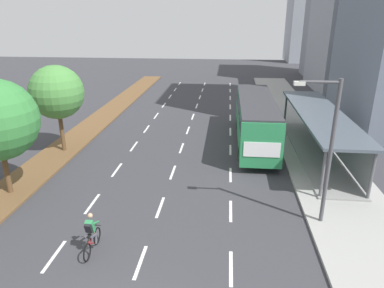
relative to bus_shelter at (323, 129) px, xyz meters
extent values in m
cube|color=brown|center=(-17.83, 4.17, -1.80)|extent=(2.60, 52.00, 0.12)
cube|color=#9E9E99|center=(-0.28, 4.17, -1.79)|extent=(4.50, 52.00, 0.15)
cube|color=white|center=(-13.03, -12.03, -1.86)|extent=(0.14, 2.00, 0.01)
cube|color=white|center=(-13.03, -7.88, -1.86)|extent=(0.14, 2.00, 0.01)
cube|color=white|center=(-13.03, -3.74, -1.86)|extent=(0.14, 2.00, 0.01)
cube|color=white|center=(-13.03, 0.41, -1.86)|extent=(0.14, 2.00, 0.01)
cube|color=white|center=(-13.03, 4.56, -1.86)|extent=(0.14, 2.00, 0.01)
cube|color=white|center=(-13.03, 8.71, -1.86)|extent=(0.14, 2.00, 0.01)
cube|color=white|center=(-13.03, 12.86, -1.86)|extent=(0.14, 2.00, 0.01)
cube|color=white|center=(-13.03, 17.01, -1.86)|extent=(0.14, 2.00, 0.01)
cube|color=white|center=(-13.03, 21.16, -1.86)|extent=(0.14, 2.00, 0.01)
cube|color=white|center=(-13.03, 25.31, -1.86)|extent=(0.14, 2.00, 0.01)
cube|color=white|center=(-9.53, -12.03, -1.86)|extent=(0.14, 2.00, 0.01)
cube|color=white|center=(-9.53, -7.88, -1.86)|extent=(0.14, 2.00, 0.01)
cube|color=white|center=(-9.53, -3.74, -1.86)|extent=(0.14, 2.00, 0.01)
cube|color=white|center=(-9.53, 0.41, -1.86)|extent=(0.14, 2.00, 0.01)
cube|color=white|center=(-9.53, 4.56, -1.86)|extent=(0.14, 2.00, 0.01)
cube|color=white|center=(-9.53, 8.71, -1.86)|extent=(0.14, 2.00, 0.01)
cube|color=white|center=(-9.53, 12.86, -1.86)|extent=(0.14, 2.00, 0.01)
cube|color=white|center=(-9.53, 17.01, -1.86)|extent=(0.14, 2.00, 0.01)
cube|color=white|center=(-9.53, 21.16, -1.86)|extent=(0.14, 2.00, 0.01)
cube|color=white|center=(-9.53, 25.31, -1.86)|extent=(0.14, 2.00, 0.01)
cube|color=white|center=(-6.03, -12.03, -1.86)|extent=(0.14, 2.00, 0.01)
cube|color=white|center=(-6.03, -7.88, -1.86)|extent=(0.14, 2.00, 0.01)
cube|color=white|center=(-6.03, -3.74, -1.86)|extent=(0.14, 2.00, 0.01)
cube|color=white|center=(-6.03, 0.41, -1.86)|extent=(0.14, 2.00, 0.01)
cube|color=white|center=(-6.03, 4.56, -1.86)|extent=(0.14, 2.00, 0.01)
cube|color=white|center=(-6.03, 8.71, -1.86)|extent=(0.14, 2.00, 0.01)
cube|color=white|center=(-6.03, 12.86, -1.86)|extent=(0.14, 2.00, 0.01)
cube|color=white|center=(-6.03, 17.01, -1.86)|extent=(0.14, 2.00, 0.01)
cube|color=white|center=(-6.03, 21.16, -1.86)|extent=(0.14, 2.00, 0.01)
cube|color=white|center=(-6.03, 25.31, -1.86)|extent=(0.14, 2.00, 0.01)
cube|color=gray|center=(-0.28, 0.00, -1.66)|extent=(2.60, 13.18, 0.10)
cylinder|color=#56565B|center=(-1.46, -6.34, -0.31)|extent=(0.16, 0.16, 2.60)
cylinder|color=#56565B|center=(-1.46, 6.34, -0.31)|extent=(0.16, 0.16, 2.60)
cylinder|color=#56565B|center=(0.90, -6.34, -0.31)|extent=(0.16, 0.16, 2.60)
cylinder|color=#56565B|center=(0.90, 6.34, -0.31)|extent=(0.16, 0.16, 2.60)
cube|color=gray|center=(0.96, 0.00, -0.31)|extent=(0.10, 12.52, 2.34)
cube|color=#4C5660|center=(-0.28, 0.00, 1.07)|extent=(2.90, 13.58, 0.16)
cube|color=#28844C|center=(-4.28, 1.96, -0.01)|extent=(2.50, 11.20, 2.80)
cube|color=#2D3D4C|center=(-4.28, 1.96, 0.84)|extent=(2.54, 10.30, 0.90)
cube|color=#333338|center=(-4.28, 1.96, 1.45)|extent=(2.45, 10.98, 0.12)
cube|color=#2D3D4C|center=(-4.28, 7.58, 0.34)|extent=(2.25, 0.06, 1.54)
cube|color=white|center=(-4.28, -3.66, -0.21)|extent=(2.12, 0.04, 0.90)
cylinder|color=black|center=(-5.38, 5.43, -1.36)|extent=(0.30, 1.00, 1.00)
cylinder|color=black|center=(-3.18, 5.43, -1.36)|extent=(0.30, 1.00, 1.00)
cylinder|color=black|center=(-5.38, -1.52, -1.36)|extent=(0.30, 1.00, 1.00)
cylinder|color=black|center=(-3.18, -1.52, -1.36)|extent=(0.30, 1.00, 1.00)
torus|color=black|center=(-11.60, -11.03, -1.50)|extent=(0.06, 0.72, 0.72)
torus|color=black|center=(-11.60, -12.13, -1.50)|extent=(0.06, 0.72, 0.72)
cylinder|color=maroon|center=(-11.60, -11.58, -1.22)|extent=(0.05, 0.94, 0.05)
cylinder|color=maroon|center=(-11.60, -11.68, -1.40)|extent=(0.05, 0.57, 0.42)
cylinder|color=maroon|center=(-11.60, -11.78, -1.20)|extent=(0.04, 0.04, 0.40)
cube|color=black|center=(-11.60, -11.78, -1.00)|extent=(0.12, 0.24, 0.06)
cylinder|color=black|center=(-11.60, -11.08, -0.95)|extent=(0.46, 0.04, 0.04)
cube|color=#2D844C|center=(-11.60, -11.60, -0.67)|extent=(0.30, 0.36, 0.59)
cube|color=black|center=(-11.60, -11.76, -0.65)|extent=(0.26, 0.26, 0.42)
sphere|color=tan|center=(-11.60, -11.48, -0.25)|extent=(0.20, 0.20, 0.20)
cylinder|color=#4C4C56|center=(-11.72, -11.63, -1.07)|extent=(0.12, 0.42, 0.25)
cylinder|color=#4C4C56|center=(-11.72, -11.46, -1.33)|extent=(0.10, 0.17, 0.41)
cylinder|color=#4C4C56|center=(-11.48, -11.63, -1.07)|extent=(0.12, 0.42, 0.25)
cylinder|color=#4C4C56|center=(-11.48, -11.46, -1.33)|extent=(0.10, 0.17, 0.41)
cylinder|color=#2D844C|center=(-11.77, -11.38, -0.62)|extent=(0.09, 0.47, 0.28)
cylinder|color=#2D844C|center=(-11.43, -11.38, -0.62)|extent=(0.09, 0.47, 0.28)
cylinder|color=brown|center=(-17.76, -7.30, -0.52)|extent=(0.28, 0.28, 2.45)
cylinder|color=brown|center=(-17.62, -1.06, -0.37)|extent=(0.28, 0.28, 2.75)
sphere|color=#4C8E42|center=(-17.62, -1.06, 2.34)|extent=(3.55, 3.55, 3.55)
cylinder|color=#4C4C51|center=(-1.93, -8.54, 1.54)|extent=(0.18, 0.18, 6.50)
cylinder|color=#4C4C51|center=(-2.73, -8.54, 4.64)|extent=(1.60, 0.12, 0.12)
cube|color=silver|center=(-3.53, -8.54, 4.57)|extent=(0.44, 0.24, 0.16)
cube|color=#8E939E|center=(8.52, 23.61, 4.63)|extent=(8.13, 11.36, 12.99)
cube|color=gray|center=(8.78, 30.66, 7.44)|extent=(6.99, 13.20, 18.61)
cube|color=#8E939E|center=(8.62, 52.77, 5.49)|extent=(6.52, 8.74, 14.70)
camera|label=1|loc=(-6.41, -22.96, 7.16)|focal=32.85mm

